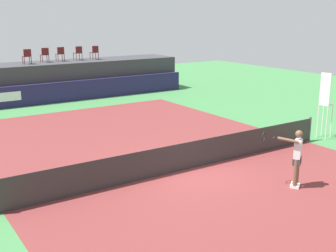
{
  "coord_description": "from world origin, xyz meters",
  "views": [
    {
      "loc": [
        -8.16,
        -11.14,
        5.05
      ],
      "look_at": [
        0.55,
        2.0,
        1.0
      ],
      "focal_mm": 46.45,
      "sensor_mm": 36.0,
      "label": 1
    }
  ],
  "objects_px": {
    "spectator_chair_right": "(78,52)",
    "umpire_chair": "(325,101)",
    "spectator_chair_left": "(45,54)",
    "net_post_far": "(310,129)",
    "spectator_chair_center": "(60,53)",
    "tennis_player": "(296,157)",
    "spectator_chair_far_right": "(95,52)",
    "spectator_chair_far_left": "(27,56)",
    "tennis_ball": "(250,147)"
  },
  "relations": [
    {
      "from": "spectator_chair_center",
      "to": "spectator_chair_far_right",
      "type": "height_order",
      "value": "same"
    },
    {
      "from": "spectator_chair_right",
      "to": "spectator_chair_far_right",
      "type": "distance_m",
      "value": 1.08
    },
    {
      "from": "spectator_chair_left",
      "to": "umpire_chair",
      "type": "distance_m",
      "value": 16.86
    },
    {
      "from": "spectator_chair_center",
      "to": "spectator_chair_right",
      "type": "relative_size",
      "value": 1.0
    },
    {
      "from": "spectator_chair_center",
      "to": "spectator_chair_far_right",
      "type": "distance_m",
      "value": 2.26
    },
    {
      "from": "spectator_chair_far_right",
      "to": "net_post_far",
      "type": "bearing_deg",
      "value": -80.52
    },
    {
      "from": "umpire_chair",
      "to": "tennis_ball",
      "type": "bearing_deg",
      "value": 170.3
    },
    {
      "from": "spectator_chair_far_left",
      "to": "spectator_chair_right",
      "type": "relative_size",
      "value": 1.0
    },
    {
      "from": "spectator_chair_far_left",
      "to": "tennis_player",
      "type": "xyz_separation_m",
      "value": [
        2.64,
        -18.01,
        -1.73
      ]
    },
    {
      "from": "spectator_chair_left",
      "to": "tennis_player",
      "type": "bearing_deg",
      "value": -85.55
    },
    {
      "from": "spectator_chair_center",
      "to": "umpire_chair",
      "type": "height_order",
      "value": "spectator_chair_center"
    },
    {
      "from": "net_post_far",
      "to": "tennis_player",
      "type": "distance_m",
      "value": 5.35
    },
    {
      "from": "spectator_chair_left",
      "to": "net_post_far",
      "type": "height_order",
      "value": "spectator_chair_left"
    },
    {
      "from": "spectator_chair_right",
      "to": "spectator_chair_far_right",
      "type": "height_order",
      "value": "same"
    },
    {
      "from": "spectator_chair_left",
      "to": "spectator_chair_right",
      "type": "xyz_separation_m",
      "value": [
        2.21,
        0.08,
        0.0
      ]
    },
    {
      "from": "spectator_chair_right",
      "to": "umpire_chair",
      "type": "bearing_deg",
      "value": -74.0
    },
    {
      "from": "spectator_chair_center",
      "to": "spectator_chair_far_right",
      "type": "xyz_separation_m",
      "value": [
        2.26,
        -0.16,
        0.0
      ]
    },
    {
      "from": "spectator_chair_right",
      "to": "tennis_player",
      "type": "height_order",
      "value": "spectator_chair_right"
    },
    {
      "from": "spectator_chair_far_right",
      "to": "umpire_chair",
      "type": "distance_m",
      "value": 15.77
    },
    {
      "from": "umpire_chair",
      "to": "tennis_player",
      "type": "relative_size",
      "value": 1.56
    },
    {
      "from": "spectator_chair_center",
      "to": "spectator_chair_right",
      "type": "distance_m",
      "value": 1.19
    },
    {
      "from": "spectator_chair_left",
      "to": "spectator_chair_far_right",
      "type": "distance_m",
      "value": 3.27
    },
    {
      "from": "spectator_chair_left",
      "to": "spectator_chair_center",
      "type": "relative_size",
      "value": 1.0
    },
    {
      "from": "spectator_chair_right",
      "to": "umpire_chair",
      "type": "relative_size",
      "value": 0.32
    },
    {
      "from": "umpire_chair",
      "to": "net_post_far",
      "type": "xyz_separation_m",
      "value": [
        -0.83,
        0.02,
        -1.09
      ]
    },
    {
      "from": "tennis_ball",
      "to": "spectator_chair_far_right",
      "type": "bearing_deg",
      "value": 89.23
    },
    {
      "from": "spectator_chair_right",
      "to": "tennis_ball",
      "type": "bearing_deg",
      "value": -86.67
    },
    {
      "from": "spectator_chair_right",
      "to": "net_post_far",
      "type": "relative_size",
      "value": 0.89
    },
    {
      "from": "net_post_far",
      "to": "tennis_player",
      "type": "xyz_separation_m",
      "value": [
        -4.4,
        -3.02,
        0.46
      ]
    },
    {
      "from": "spectator_chair_far_left",
      "to": "umpire_chair",
      "type": "xyz_separation_m",
      "value": [
        7.87,
        -15.0,
        -1.11
      ]
    },
    {
      "from": "spectator_chair_far_right",
      "to": "umpire_chair",
      "type": "relative_size",
      "value": 0.32
    },
    {
      "from": "spectator_chair_far_right",
      "to": "tennis_ball",
      "type": "distance_m",
      "value": 14.99
    },
    {
      "from": "spectator_chair_center",
      "to": "spectator_chair_far_left",
      "type": "bearing_deg",
      "value": -166.8
    },
    {
      "from": "spectator_chair_left",
      "to": "spectator_chair_far_right",
      "type": "bearing_deg",
      "value": -1.56
    },
    {
      "from": "umpire_chair",
      "to": "tennis_player",
      "type": "height_order",
      "value": "umpire_chair"
    },
    {
      "from": "spectator_chair_center",
      "to": "umpire_chair",
      "type": "bearing_deg",
      "value": -70.01
    },
    {
      "from": "spectator_chair_left",
      "to": "spectator_chair_right",
      "type": "relative_size",
      "value": 1.0
    },
    {
      "from": "spectator_chair_far_left",
      "to": "net_post_far",
      "type": "bearing_deg",
      "value": -64.83
    },
    {
      "from": "umpire_chair",
      "to": "net_post_far",
      "type": "distance_m",
      "value": 1.37
    },
    {
      "from": "tennis_player",
      "to": "umpire_chair",
      "type": "bearing_deg",
      "value": 29.89
    },
    {
      "from": "spectator_chair_far_left",
      "to": "spectator_chair_center",
      "type": "relative_size",
      "value": 1.0
    },
    {
      "from": "spectator_chair_right",
      "to": "umpire_chair",
      "type": "height_order",
      "value": "spectator_chair_right"
    },
    {
      "from": "spectator_chair_right",
      "to": "umpire_chair",
      "type": "xyz_separation_m",
      "value": [
        4.45,
        -15.54,
        -1.11
      ]
    },
    {
      "from": "spectator_chair_far_left",
      "to": "tennis_player",
      "type": "height_order",
      "value": "spectator_chair_far_left"
    },
    {
      "from": "spectator_chair_left",
      "to": "net_post_far",
      "type": "bearing_deg",
      "value": -69.3
    },
    {
      "from": "tennis_player",
      "to": "spectator_chair_far_left",
      "type": "bearing_deg",
      "value": 98.35
    },
    {
      "from": "spectator_chair_far_left",
      "to": "spectator_chair_right",
      "type": "xyz_separation_m",
      "value": [
        3.41,
        0.53,
        0.0
      ]
    },
    {
      "from": "spectator_chair_center",
      "to": "umpire_chair",
      "type": "relative_size",
      "value": 0.32
    },
    {
      "from": "spectator_chair_center",
      "to": "tennis_ball",
      "type": "distance_m",
      "value": 15.29
    },
    {
      "from": "spectator_chair_left",
      "to": "spectator_chair_right",
      "type": "bearing_deg",
      "value": 2.16
    }
  ]
}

